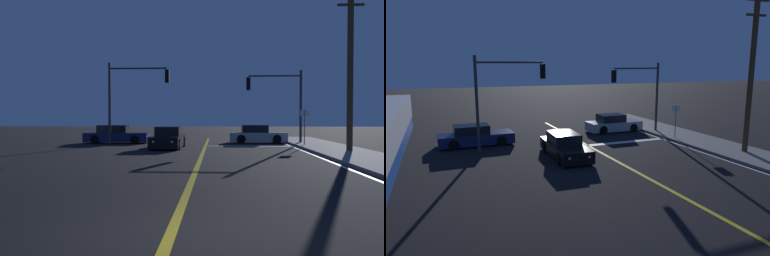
# 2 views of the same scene
# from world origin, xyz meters

# --- Properties ---
(ground_plane) EXTENTS (160.00, 160.00, 0.00)m
(ground_plane) POSITION_xyz_m (0.00, 0.00, 0.00)
(ground_plane) COLOR black
(sidewalk_right) EXTENTS (3.20, 41.27, 0.15)m
(sidewalk_right) POSITION_xyz_m (7.50, 11.46, 0.07)
(sidewalk_right) COLOR gray
(sidewalk_right) RESTS_ON ground
(lane_line_center) EXTENTS (0.20, 38.98, 0.01)m
(lane_line_center) POSITION_xyz_m (0.00, 11.46, 0.01)
(lane_line_center) COLOR gold
(lane_line_center) RESTS_ON ground
(lane_line_edge_right) EXTENTS (0.16, 38.98, 0.01)m
(lane_line_edge_right) POSITION_xyz_m (5.65, 11.46, 0.01)
(lane_line_edge_right) COLOR white
(lane_line_edge_right) RESTS_ON ground
(stop_bar) EXTENTS (5.90, 0.50, 0.01)m
(stop_bar) POSITION_xyz_m (2.95, 21.43, 0.01)
(stop_bar) COLOR white
(stop_bar) RESTS_ON ground
(car_side_waiting_silver) EXTENTS (4.24, 1.85, 1.34)m
(car_side_waiting_silver) POSITION_xyz_m (3.77, 25.21, 0.58)
(car_side_waiting_silver) COLOR #B2B5BA
(car_side_waiting_silver) RESTS_ON ground
(car_parked_curb_navy) EXTENTS (4.76, 2.00, 1.34)m
(car_parked_curb_navy) POSITION_xyz_m (-6.72, 24.25, 0.58)
(car_parked_curb_navy) COLOR navy
(car_parked_curb_navy) RESTS_ON ground
(car_following_oncoming_black) EXTENTS (1.93, 4.76, 1.34)m
(car_following_oncoming_black) POSITION_xyz_m (-2.26, 19.50, 0.58)
(car_following_oncoming_black) COLOR black
(car_following_oncoming_black) RESTS_ON ground
(traffic_signal_near_right) EXTENTS (3.93, 0.28, 5.26)m
(traffic_signal_near_right) POSITION_xyz_m (5.23, 23.73, 3.53)
(traffic_signal_near_right) COLOR #38383D
(traffic_signal_near_right) RESTS_ON ground
(traffic_signal_far_left) EXTENTS (4.26, 0.28, 5.70)m
(traffic_signal_far_left) POSITION_xyz_m (-5.16, 22.33, 3.83)
(traffic_signal_far_left) COLOR #38383D
(traffic_signal_far_left) RESTS_ON ground
(utility_pole_right) EXTENTS (1.65, 0.32, 9.26)m
(utility_pole_right) POSITION_xyz_m (7.80, 16.18, 4.79)
(utility_pole_right) COLOR #4C3823
(utility_pole_right) RESTS_ON ground
(street_sign_corner) EXTENTS (0.56, 0.10, 2.42)m
(street_sign_corner) POSITION_xyz_m (6.40, 20.93, 1.63)
(street_sign_corner) COLOR slate
(street_sign_corner) RESTS_ON ground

